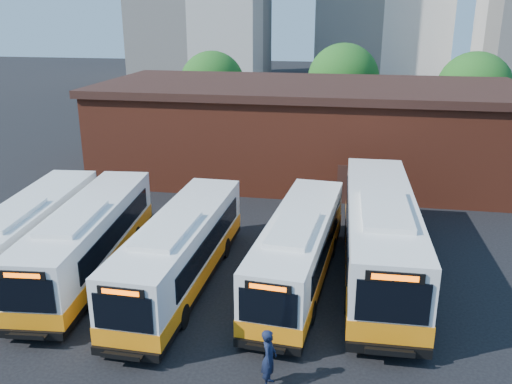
% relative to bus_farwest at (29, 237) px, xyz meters
% --- Properties ---
extents(ground, '(220.00, 220.00, 0.00)m').
position_rel_bus_farwest_xyz_m(ground, '(10.92, -2.79, -1.43)').
color(ground, black).
extents(bus_farwest, '(3.49, 11.71, 3.15)m').
position_rel_bus_farwest_xyz_m(bus_farwest, '(0.00, 0.00, 0.00)').
color(bus_farwest, white).
rests_on(bus_farwest, ground).
extents(bus_west, '(3.51, 11.91, 3.20)m').
position_rel_bus_farwest_xyz_m(bus_west, '(2.91, -0.00, 0.03)').
color(bus_west, white).
rests_on(bus_west, ground).
extents(bus_midwest, '(2.68, 11.79, 3.19)m').
position_rel_bus_farwest_xyz_m(bus_midwest, '(7.28, -0.46, 0.02)').
color(bus_midwest, white).
rests_on(bus_midwest, ground).
extents(bus_mideast, '(3.26, 11.60, 3.12)m').
position_rel_bus_farwest_xyz_m(bus_mideast, '(12.11, 0.65, -0.01)').
color(bus_mideast, white).
rests_on(bus_mideast, ground).
extents(bus_east, '(3.16, 13.74, 3.72)m').
position_rel_bus_farwest_xyz_m(bus_east, '(15.50, 2.16, 0.26)').
color(bus_east, white).
rests_on(bus_east, ground).
extents(transit_worker, '(0.48, 0.72, 1.95)m').
position_rel_bus_farwest_xyz_m(transit_worker, '(11.94, -6.25, -0.45)').
color(transit_worker, '#111932').
rests_on(transit_worker, ground).
extents(depot_building, '(28.60, 12.60, 6.40)m').
position_rel_bus_farwest_xyz_m(depot_building, '(10.92, 17.21, 1.83)').
color(depot_building, maroon).
rests_on(depot_building, ground).
extents(tree_west, '(6.00, 6.00, 7.65)m').
position_rel_bus_farwest_xyz_m(tree_west, '(0.92, 29.21, 3.22)').
color(tree_west, '#382314').
rests_on(tree_west, ground).
extents(tree_mid, '(6.56, 6.56, 8.36)m').
position_rel_bus_farwest_xyz_m(tree_mid, '(12.92, 31.21, 3.65)').
color(tree_mid, '#382314').
rests_on(tree_mid, ground).
extents(tree_east, '(6.24, 6.24, 7.96)m').
position_rel_bus_farwest_xyz_m(tree_east, '(23.92, 28.21, 3.40)').
color(tree_east, '#382314').
rests_on(tree_east, ground).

